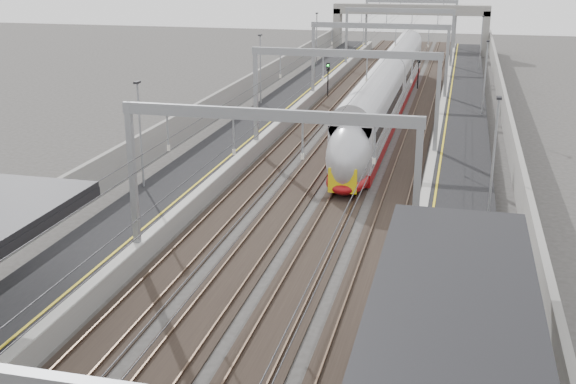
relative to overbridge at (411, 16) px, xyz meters
The scene contains 11 objects.
platform_left 55.79m from the overbridge, 98.28° to the right, with size 4.00×120.00×1.00m, color black.
platform_right 55.79m from the overbridge, 81.72° to the right, with size 4.00×120.00×1.00m, color black.
tracks 55.25m from the overbridge, 90.00° to the right, with size 11.40×140.00×0.20m.
overhead_line 48.39m from the overbridge, 90.00° to the right, with size 13.00×140.00×6.60m.
overbridge is the anchor object (origin of this frame).
wall_left 56.25m from the overbridge, 101.51° to the right, with size 0.30×120.00×3.20m, color gray.
wall_right 56.25m from the overbridge, 78.49° to the right, with size 0.30×120.00×3.20m, color gray.
train 44.85m from the overbridge, 88.08° to the right, with size 2.66×48.39×4.20m.
signal_green 36.43m from the overbridge, 98.23° to the right, with size 0.32×0.32×3.48m.
signal_red_near 28.89m from the overbridge, 83.61° to the right, with size 0.32×0.32×3.48m.
signal_red_far 25.32m from the overbridge, 77.60° to the right, with size 0.32×0.32×3.48m.
Camera 1 is at (7.75, -6.44, 13.71)m, focal length 45.00 mm.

